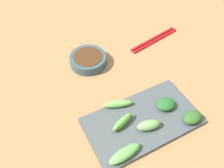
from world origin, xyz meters
TOP-DOWN VIEW (x-y plane):
  - tabletop at (0.00, 0.00)m, footprint 2.10×2.10m
  - sauce_bowl at (-0.17, -0.04)m, footprint 0.13×0.13m
  - serving_plate at (0.13, -0.00)m, footprint 0.18×0.33m
  - broccoli_stalk_0 at (0.20, -0.10)m, footprint 0.04×0.10m
  - broccoli_stalk_1 at (0.16, -0.00)m, footprint 0.05×0.07m
  - broccoli_stalk_2 at (0.05, -0.04)m, footprint 0.05×0.09m
  - broccoli_leafy_3 at (0.12, 0.09)m, footprint 0.05×0.06m
  - broccoli_stalk_4 at (0.12, -0.06)m, footprint 0.04×0.08m
  - broccoli_leafy_5 at (0.20, 0.13)m, footprint 0.04×0.06m
  - chopsticks at (-0.17, 0.25)m, footprint 0.06×0.23m

SIDE VIEW (x-z plane):
  - tabletop at x=0.00m, z-range 0.00..0.02m
  - chopsticks at x=-0.17m, z-range 0.02..0.03m
  - serving_plate at x=0.13m, z-range 0.02..0.03m
  - sauce_bowl at x=-0.17m, z-range 0.02..0.06m
  - broccoli_stalk_2 at x=0.05m, z-range 0.03..0.06m
  - broccoli_stalk_0 at x=0.20m, z-range 0.03..0.06m
  - broccoli_leafy_3 at x=0.12m, z-range 0.03..0.06m
  - broccoli_leafy_5 at x=0.20m, z-range 0.03..0.06m
  - broccoli_stalk_1 at x=0.16m, z-range 0.03..0.06m
  - broccoli_stalk_4 at x=0.12m, z-range 0.03..0.06m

